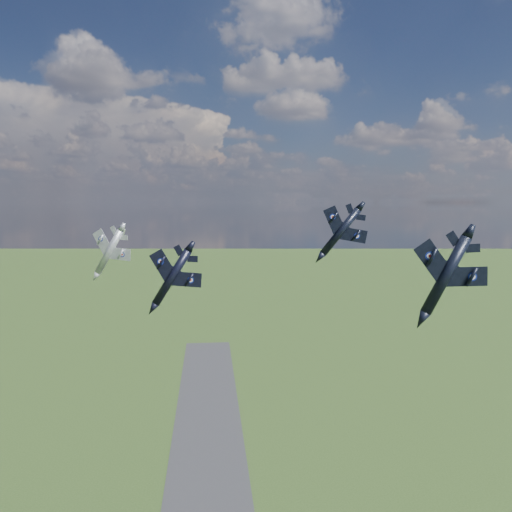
{
  "coord_description": "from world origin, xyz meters",
  "views": [
    {
      "loc": [
        1.09,
        -72.52,
        92.19
      ],
      "look_at": [
        8.83,
        8.38,
        83.46
      ],
      "focal_mm": 35.0,
      "sensor_mm": 36.0,
      "label": 1
    }
  ],
  "objects_px": {
    "jet_lead_navy": "(172,277)",
    "jet_left_silver": "(109,252)",
    "jet_high_navy": "(341,232)",
    "jet_right_navy": "(446,275)"
  },
  "relations": [
    {
      "from": "jet_lead_navy",
      "to": "jet_high_navy",
      "type": "relative_size",
      "value": 0.87
    },
    {
      "from": "jet_right_navy",
      "to": "jet_high_navy",
      "type": "relative_size",
      "value": 0.97
    },
    {
      "from": "jet_high_navy",
      "to": "jet_left_silver",
      "type": "height_order",
      "value": "jet_high_navy"
    },
    {
      "from": "jet_high_navy",
      "to": "jet_right_navy",
      "type": "bearing_deg",
      "value": -76.29
    },
    {
      "from": "jet_lead_navy",
      "to": "jet_left_silver",
      "type": "distance_m",
      "value": 24.03
    },
    {
      "from": "jet_lead_navy",
      "to": "jet_high_navy",
      "type": "height_order",
      "value": "jet_high_navy"
    },
    {
      "from": "jet_lead_navy",
      "to": "jet_right_navy",
      "type": "xyz_separation_m",
      "value": [
        34.99,
        -15.86,
        2.1
      ]
    },
    {
      "from": "jet_lead_navy",
      "to": "jet_left_silver",
      "type": "bearing_deg",
      "value": 128.29
    },
    {
      "from": "jet_lead_navy",
      "to": "jet_right_navy",
      "type": "height_order",
      "value": "jet_right_navy"
    },
    {
      "from": "jet_high_navy",
      "to": "jet_left_silver",
      "type": "relative_size",
      "value": 1.14
    }
  ]
}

